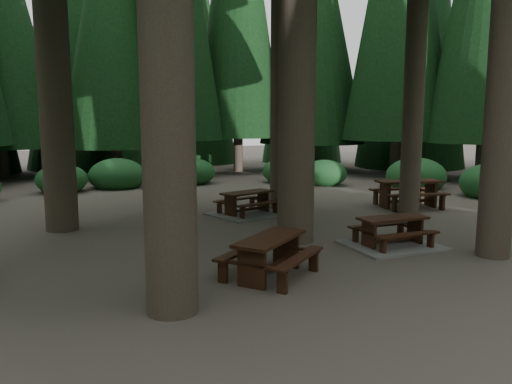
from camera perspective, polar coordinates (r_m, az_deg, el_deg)
name	(u,v)px	position (r m, az deg, el deg)	size (l,w,h in m)	color
ground	(267,246)	(11.19, 1.27, -6.19)	(80.00, 80.00, 0.00)	#514B42
picnic_table_a	(392,237)	(11.50, 15.30, -5.00)	(1.98, 1.64, 0.67)	gray
picnic_table_c	(247,207)	(14.76, -0.99, -1.75)	(2.47, 2.26, 0.69)	gray
picnic_table_d	(408,189)	(16.69, 17.01, 0.28)	(2.27, 1.96, 0.87)	#361B10
picnic_table_e	(270,250)	(8.94, 1.61, -6.69)	(2.18, 2.13, 0.73)	#361B10
shrub_ring	(282,220)	(12.05, 2.95, -3.19)	(23.86, 24.64, 1.49)	#1F5C2B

